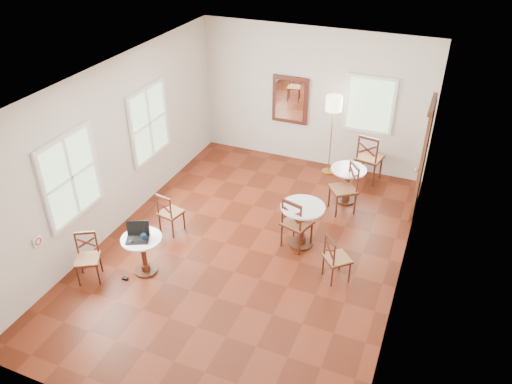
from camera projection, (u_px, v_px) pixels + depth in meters
ground at (249, 249)px, 8.65m from camera, size 7.00×7.00×0.00m
room_shell at (252, 144)px, 7.88m from camera, size 5.02×7.02×3.01m
cafe_table_near at (143, 251)px, 7.94m from camera, size 0.64×0.64×0.68m
cafe_table_mid at (302, 221)px, 8.52m from camera, size 0.75×0.75×0.80m
cafe_table_back at (348, 181)px, 9.73m from camera, size 0.69×0.69×0.73m
chair_near_a at (170, 213)px, 8.88m from camera, size 0.44×0.44×0.82m
chair_near_b at (87, 258)px, 7.82m from camera, size 0.51×0.51×0.81m
chair_mid_a at (296, 223)px, 8.48m from camera, size 0.57×0.57×0.98m
chair_mid_b at (336, 258)px, 7.81m from camera, size 0.53×0.53×0.82m
chair_back_a at (369, 158)px, 10.38m from camera, size 0.58×0.58×1.07m
chair_back_b at (344, 188)px, 9.42m from camera, size 0.64×0.64×0.99m
floor_lamp at (334, 109)px, 10.16m from camera, size 0.34×0.34×1.75m
laptop at (138, 234)px, 7.78m from camera, size 0.44×0.41×0.25m
mouse at (132, 242)px, 7.69m from camera, size 0.11×0.09×0.04m
navy_mug at (144, 237)px, 7.74m from camera, size 0.13×0.08×0.10m
water_glass at (143, 233)px, 7.82m from camera, size 0.06×0.06×0.11m
power_adapter at (125, 278)px, 7.99m from camera, size 0.09×0.06×0.04m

